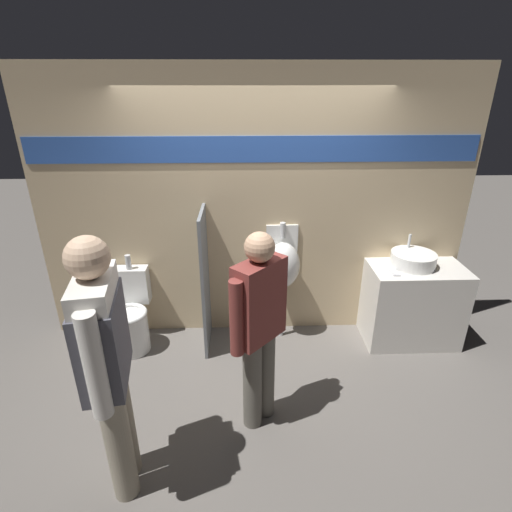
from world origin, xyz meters
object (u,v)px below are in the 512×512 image
urinal_near_counter (283,265)px  toilet (131,318)px  cell_phone (395,273)px  sink_basin (413,259)px  person_in_vest (106,357)px  person_with_lanyard (259,325)px

urinal_near_counter → toilet: size_ratio=1.32×
urinal_near_counter → cell_phone: bearing=-11.8°
cell_phone → toilet: 2.66m
toilet → sink_basin: bearing=1.6°
sink_basin → toilet: (-2.84, -0.08, -0.58)m
cell_phone → person_in_vest: person_in_vest is taller
sink_basin → cell_phone: sink_basin is taller
urinal_near_counter → person_in_vest: (-1.21, -1.69, 0.22)m
person_with_lanyard → sink_basin: bearing=-11.7°
sink_basin → urinal_near_counter: size_ratio=0.35×
toilet → person_with_lanyard: (1.26, -1.01, 0.57)m
cell_phone → urinal_near_counter: (-1.06, 0.22, -0.00)m
sink_basin → person_with_lanyard: 1.92m
sink_basin → toilet: size_ratio=0.46×
cell_phone → person_with_lanyard: bearing=-145.4°
urinal_near_counter → person_in_vest: bearing=-125.7°
sink_basin → urinal_near_counter: 1.30m
person_in_vest → person_with_lanyard: person_in_vest is taller
cell_phone → sink_basin: bearing=34.6°
toilet → person_in_vest: bearing=-77.7°
toilet → person_with_lanyard: person_with_lanyard is taller
person_in_vest → person_with_lanyard: size_ratio=1.12×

